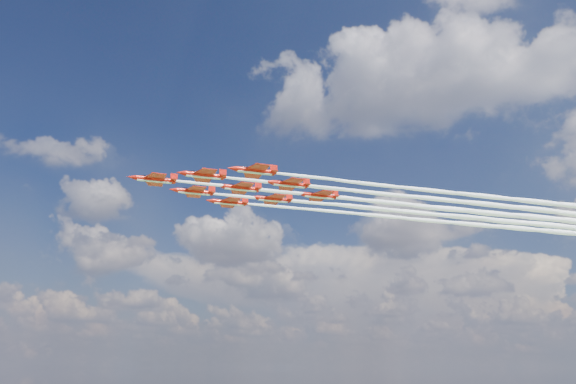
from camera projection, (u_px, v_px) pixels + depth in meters
jet_lead at (380, 202)px, 160.34m from camera, size 99.96×92.84×3.07m
jet_row2_port at (428, 199)px, 157.25m from camera, size 99.96×92.84×3.07m
jet_row2_starb at (402, 211)px, 170.14m from camera, size 99.96×92.84×3.07m
jet_row3_port at (477, 195)px, 154.16m from camera, size 99.96×92.84×3.07m
jet_row3_centre at (447, 208)px, 167.04m from camera, size 99.96×92.84×3.07m
jet_row3_starb at (422, 220)px, 179.93m from camera, size 99.96×92.84×3.07m
jet_row4_port at (494, 205)px, 163.95m from camera, size 99.96×92.84×3.07m
jet_row4_starb at (465, 217)px, 176.84m from camera, size 99.96×92.84×3.07m
jet_tail at (509, 215)px, 173.74m from camera, size 99.96×92.84×3.07m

